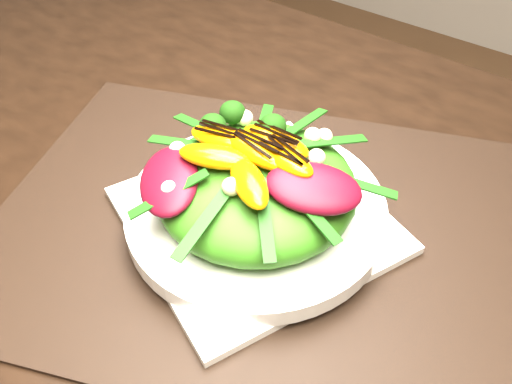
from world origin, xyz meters
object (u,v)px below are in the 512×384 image
Objects in this scene: placemat at (256,224)px; lettuce_mound at (256,187)px; dining_table at (298,266)px; salad_bowl at (256,210)px; orange_segment at (249,139)px; plate_base at (256,219)px.

lettuce_mound is at bearing -90.00° from placemat.
dining_table reaches higher than lettuce_mound.
orange_segment is at bearing 142.53° from salad_bowl.
dining_table reaches higher than plate_base.
dining_table is 0.14m from orange_segment.
placemat is 7.89× the size of orange_segment.
placemat is 0.10m from orange_segment.
placemat is 2.06× the size of salad_bowl.
placemat is 2.26× the size of plate_base.
salad_bowl is at bearing 0.00° from lettuce_mound.
orange_segment is at bearing 142.53° from plate_base.
placemat is at bearing 90.00° from salad_bowl.
lettuce_mound is 2.88× the size of orange_segment.
orange_segment is (-0.02, 0.01, 0.04)m from lettuce_mound.
lettuce_mound is (-0.06, 0.00, 0.07)m from dining_table.
salad_bowl is at bearing 175.56° from dining_table.
orange_segment reaches higher than lettuce_mound.
lettuce_mound reaches higher than salad_bowl.
dining_table reaches higher than orange_segment.
salad_bowl is 1.33× the size of lettuce_mound.
dining_table is at bearing -14.05° from orange_segment.
dining_table is at bearing -4.44° from plate_base.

